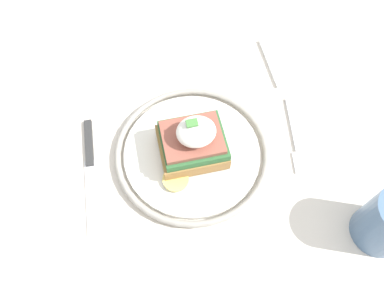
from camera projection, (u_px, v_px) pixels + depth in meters
ground_plane at (203, 249)px, 1.23m from camera, size 6.00×6.00×0.00m
dining_table at (211, 169)px, 0.68m from camera, size 1.07×0.91×0.72m
plate at (192, 152)px, 0.58m from camera, size 0.24×0.24×0.02m
sandwich at (193, 142)px, 0.55m from camera, size 0.10×0.10×0.08m
fork at (296, 139)px, 0.60m from camera, size 0.04×0.14×0.00m
knife at (90, 165)px, 0.58m from camera, size 0.02×0.19×0.01m
napkin at (299, 58)px, 0.68m from camera, size 0.12×0.11×0.01m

